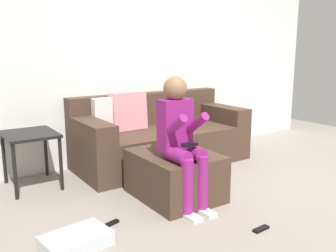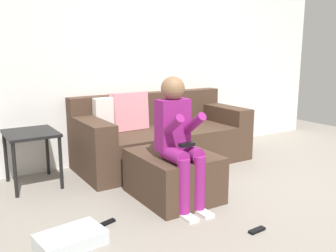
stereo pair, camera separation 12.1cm
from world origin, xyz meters
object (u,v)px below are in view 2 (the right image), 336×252
side_table (31,140)px  remote_under_side_table (80,230)px  storage_bin (71,239)px  remote_by_storage_bin (105,223)px  ottoman (173,175)px  person_seated (179,137)px  remote_near_ottoman (257,230)px  couch_sectional (160,137)px

side_table → remote_under_side_table: side_table is taller
storage_bin → remote_by_storage_bin: storage_bin is taller
ottoman → side_table: 1.54m
storage_bin → side_table: (0.06, 1.45, 0.44)m
remote_by_storage_bin → remote_under_side_table: 0.22m
person_seated → remote_near_ottoman: person_seated is taller
remote_by_storage_bin → remote_under_side_table: same height
remote_near_ottoman → remote_by_storage_bin: (-0.97, 0.75, 0.00)m
couch_sectional → person_seated: bearing=-113.7°
couch_sectional → remote_under_side_table: (-1.48, -1.22, -0.32)m
remote_by_storage_bin → remote_under_side_table: size_ratio=1.31×
remote_near_ottoman → remote_by_storage_bin: size_ratio=0.84×
couch_sectional → remote_near_ottoman: bearing=-98.3°
couch_sectional → person_seated: (-0.54, -1.24, 0.32)m
remote_by_storage_bin → side_table: bearing=86.3°
ottoman → storage_bin: size_ratio=1.77×
remote_near_ottoman → ottoman: bearing=96.9°
ottoman → storage_bin: 1.22m
side_table → remote_under_side_table: bearing=-86.8°
ottoman → remote_by_storage_bin: ottoman is taller
remote_by_storage_bin → person_seated: bearing=-17.1°
couch_sectional → remote_near_ottoman: (-0.29, -1.98, -0.32)m
couch_sectional → side_table: size_ratio=3.63×
person_seated → remote_under_side_table: person_seated is taller
storage_bin → remote_by_storage_bin: size_ratio=2.57×
couch_sectional → remote_under_side_table: size_ratio=15.28×
couch_sectional → person_seated: size_ratio=1.82×
ottoman → side_table: (-1.08, 1.06, 0.27)m
remote_near_ottoman → remote_under_side_table: (-1.19, 0.76, 0.00)m
remote_near_ottoman → person_seated: bearing=105.0°
person_seated → side_table: person_seated is taller
storage_bin → remote_under_side_table: 0.24m
storage_bin → side_table: bearing=87.6°
remote_near_ottoman → remote_by_storage_bin: same height
ottoman → remote_near_ottoman: (0.18, -0.95, -0.21)m
person_seated → remote_near_ottoman: 1.01m
side_table → remote_by_storage_bin: 1.38m
couch_sectional → remote_near_ottoman: couch_sectional is taller
side_table → remote_near_ottoman: bearing=-57.9°
person_seated → remote_near_ottoman: size_ratio=7.61×
couch_sectional → remote_by_storage_bin: size_ratio=11.68×
remote_under_side_table → couch_sectional: bearing=59.0°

